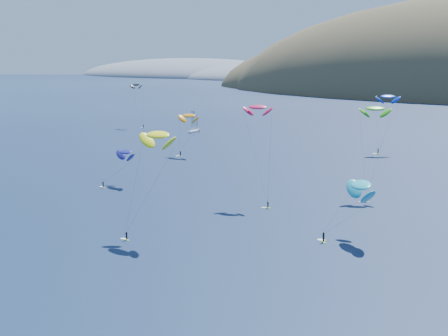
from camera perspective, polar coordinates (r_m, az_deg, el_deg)
ground at (r=97.33m, az=-18.21°, el=-13.64°), size 2800.00×2800.00×0.00m
headland at (r=957.60m, az=-1.68°, el=8.21°), size 460.00×250.00×60.00m
sailboat at (r=301.98m, az=-2.75°, el=3.46°), size 9.53×8.26×11.89m
kitesurfer_1 at (r=235.30m, az=-3.25°, el=4.80°), size 9.17×7.11×17.50m
kitesurfer_2 at (r=133.24m, az=-6.08°, el=3.03°), size 10.72×11.64×24.35m
kitesurfer_3 at (r=174.14m, az=13.66°, el=5.30°), size 8.99×13.95×26.00m
kitesurfer_4 at (r=249.48m, az=14.77°, el=6.33°), size 9.87×10.75×24.15m
kitesurfer_5 at (r=133.51m, az=12.42°, el=-1.52°), size 11.60×13.45×14.60m
kitesurfer_9 at (r=162.34m, az=3.12°, el=5.56°), size 11.20×9.40×26.78m
kitesurfer_10 at (r=186.01m, az=-8.99°, el=1.48°), size 9.44×11.10×12.13m
kitesurfer_12 at (r=325.39m, az=-8.02°, el=7.53°), size 10.21×4.77×23.50m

